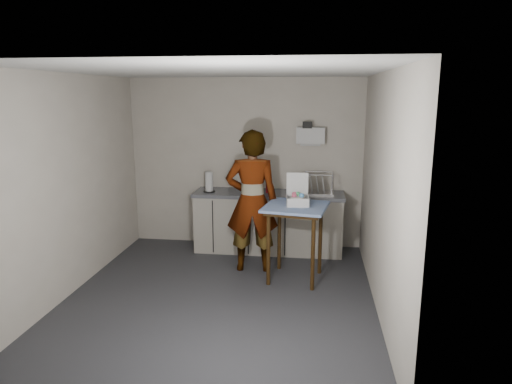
# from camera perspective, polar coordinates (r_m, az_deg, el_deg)

# --- Properties ---
(ground) EXTENTS (4.00, 4.00, 0.00)m
(ground) POSITION_cam_1_polar(r_m,az_deg,el_deg) (5.58, -4.47, -12.87)
(ground) COLOR #26262B
(ground) RESTS_ON ground
(wall_back) EXTENTS (3.60, 0.02, 2.60)m
(wall_back) POSITION_cam_1_polar(r_m,az_deg,el_deg) (7.09, -1.37, 3.61)
(wall_back) COLOR beige
(wall_back) RESTS_ON ground
(wall_right) EXTENTS (0.02, 4.00, 2.60)m
(wall_right) POSITION_cam_1_polar(r_m,az_deg,el_deg) (5.11, 15.34, -0.26)
(wall_right) COLOR beige
(wall_right) RESTS_ON ground
(wall_left) EXTENTS (0.02, 4.00, 2.60)m
(wall_left) POSITION_cam_1_polar(r_m,az_deg,el_deg) (5.81, -22.26, 0.74)
(wall_left) COLOR beige
(wall_left) RESTS_ON ground
(ceiling) EXTENTS (3.60, 4.00, 0.01)m
(ceiling) POSITION_cam_1_polar(r_m,az_deg,el_deg) (5.06, -4.97, 14.79)
(ceiling) COLOR white
(ceiling) RESTS_ON wall_back
(kitchen_counter) EXTENTS (2.24, 0.62, 0.91)m
(kitchen_counter) POSITION_cam_1_polar(r_m,az_deg,el_deg) (6.95, 1.58, -3.95)
(kitchen_counter) COLOR black
(kitchen_counter) RESTS_ON ground
(wall_shelf) EXTENTS (0.42, 0.18, 0.37)m
(wall_shelf) POSITION_cam_1_polar(r_m,az_deg,el_deg) (6.89, 6.83, 7.01)
(wall_shelf) COLOR silver
(wall_shelf) RESTS_ON ground
(side_table) EXTENTS (0.87, 0.87, 0.98)m
(side_table) POSITION_cam_1_polar(r_m,az_deg,el_deg) (5.80, 4.98, -2.90)
(side_table) COLOR #331E0B
(side_table) RESTS_ON ground
(standing_man) EXTENTS (0.75, 0.53, 1.91)m
(standing_man) POSITION_cam_1_polar(r_m,az_deg,el_deg) (6.07, -0.51, -1.19)
(standing_man) COLOR #B2A593
(standing_man) RESTS_ON ground
(soap_bottle) EXTENTS (0.17, 0.17, 0.32)m
(soap_bottle) POSITION_cam_1_polar(r_m,az_deg,el_deg) (6.81, -0.29, 1.28)
(soap_bottle) COLOR black
(soap_bottle) RESTS_ON kitchen_counter
(soda_can) EXTENTS (0.07, 0.07, 0.14)m
(soda_can) POSITION_cam_1_polar(r_m,az_deg,el_deg) (6.80, 1.54, 0.48)
(soda_can) COLOR red
(soda_can) RESTS_ON kitchen_counter
(dark_bottle) EXTENTS (0.07, 0.07, 0.23)m
(dark_bottle) POSITION_cam_1_polar(r_m,az_deg,el_deg) (6.88, -0.06, 0.99)
(dark_bottle) COLOR black
(dark_bottle) RESTS_ON kitchen_counter
(paper_towel) EXTENTS (0.17, 0.17, 0.31)m
(paper_towel) POSITION_cam_1_polar(r_m,az_deg,el_deg) (6.87, -5.88, 1.20)
(paper_towel) COLOR black
(paper_towel) RESTS_ON kitchen_counter
(dish_rack) EXTENTS (0.44, 0.33, 0.31)m
(dish_rack) POSITION_cam_1_polar(r_m,az_deg,el_deg) (6.82, 7.73, 0.43)
(dish_rack) COLOR silver
(dish_rack) RESTS_ON kitchen_counter
(bakery_box) EXTENTS (0.30, 0.31, 0.39)m
(bakery_box) POSITION_cam_1_polar(r_m,az_deg,el_deg) (5.78, 5.21, -0.75)
(bakery_box) COLOR silver
(bakery_box) RESTS_ON side_table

